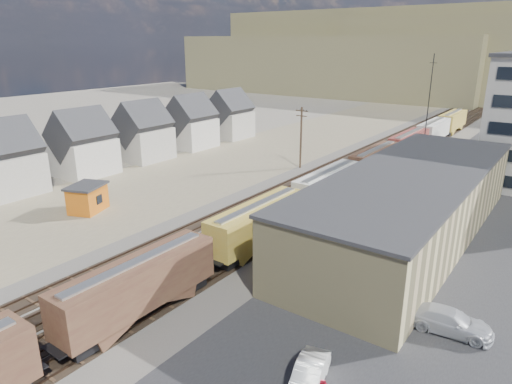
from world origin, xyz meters
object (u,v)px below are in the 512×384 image
Objects in this scene: parked_car_white at (309,376)px; parked_car_blue at (509,171)px; utility_pole_north at (301,136)px; parked_car_silver at (450,322)px; maintenance_shed at (87,198)px; freight_train at (355,172)px.

parked_car_white is 58.15m from parked_car_blue.
utility_pole_north is at bearing -172.56° from parked_car_blue.
parked_car_blue is at bearing -2.40° from parked_car_silver.
parked_car_silver reaches higher than parked_car_white.
maintenance_shed is at bearing 84.45° from parked_car_silver.
maintenance_shed is at bearing 150.44° from parked_car_white.
maintenance_shed is 38.32m from parked_car_white.
parked_car_white is at bearing -15.78° from maintenance_shed.
freight_train is 39.55m from parked_car_white.
parked_car_white is at bearing -58.75° from utility_pole_north.
utility_pole_north reaches higher than parked_car_blue.
utility_pole_north is at bearing 107.46° from parked_car_white.
maintenance_shed is at bearing -108.08° from utility_pole_north.
parked_car_silver is at bearing -45.75° from utility_pole_north.
freight_train is at bearing 30.37° from parked_car_silver.
maintenance_shed is 0.92× the size of parked_car_blue.
utility_pole_north reaches higher than freight_train.
parked_car_white is 12.00m from parked_car_silver.
parked_car_blue is (39.35, 47.68, -0.89)m from maintenance_shed.
freight_train is 25.18× the size of parked_car_white.
freight_train is 20.32× the size of parked_car_silver.
parked_car_silver reaches higher than parked_car_blue.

